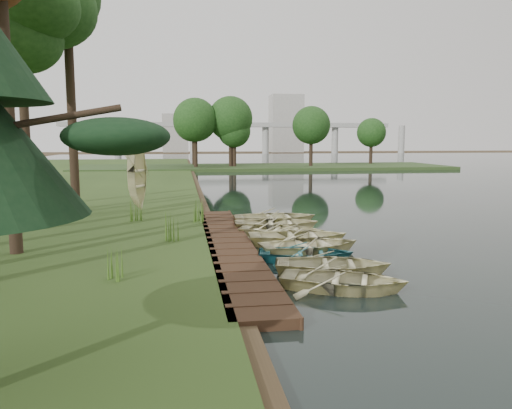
{
  "coord_description": "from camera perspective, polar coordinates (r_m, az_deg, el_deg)",
  "views": [
    {
      "loc": [
        -3.29,
        -17.82,
        4.04
      ],
      "look_at": [
        -0.61,
        0.06,
        1.67
      ],
      "focal_mm": 35.0,
      "sensor_mm": 36.0,
      "label": 1
    }
  ],
  "objects": [
    {
      "name": "ground",
      "position": [
        18.56,
        1.91,
        -5.1
      ],
      "size": [
        300.0,
        300.0,
        0.0
      ],
      "primitive_type": "plane",
      "color": "#3D2F1D"
    },
    {
      "name": "boardwalk",
      "position": [
        18.32,
        -3.04,
        -4.8
      ],
      "size": [
        1.6,
        16.0,
        0.3
      ],
      "primitive_type": "cube",
      "color": "#352114",
      "rests_on": "ground"
    },
    {
      "name": "peninsula",
      "position": [
        68.86,
        0.95,
        4.28
      ],
      "size": [
        50.0,
        14.0,
        0.45
      ],
      "primitive_type": "cube",
      "color": "#2C421D",
      "rests_on": "ground"
    },
    {
      "name": "far_trees",
      "position": [
        68.33,
        -1.84,
        9.46
      ],
      "size": [
        45.6,
        5.6,
        8.8
      ],
      "color": "black",
      "rests_on": "peninsula"
    },
    {
      "name": "bridge",
      "position": [
        138.73,
        -2.07,
        8.71
      ],
      "size": [
        95.9,
        4.0,
        8.6
      ],
      "color": "#A5A5A0",
      "rests_on": "ground"
    },
    {
      "name": "building_a",
      "position": [
        161.37,
        3.45,
        9.21
      ],
      "size": [
        10.0,
        8.0,
        18.0
      ],
      "primitive_type": "cube",
      "color": "#A5A5A0",
      "rests_on": "ground"
    },
    {
      "name": "building_b",
      "position": [
        162.84,
        -9.2,
        8.05
      ],
      "size": [
        8.0,
        8.0,
        12.0
      ],
      "primitive_type": "cube",
      "color": "#A5A5A0",
      "rests_on": "ground"
    },
    {
      "name": "rowboat_0",
      "position": [
        13.57,
        9.98,
        -8.21
      ],
      "size": [
        4.01,
        3.49,
        0.69
      ],
      "primitive_type": "imported",
      "rotation": [
        0.0,
        0.0,
        1.18
      ],
      "color": "beige",
      "rests_on": "water"
    },
    {
      "name": "rowboat_1",
      "position": [
        15.08,
        8.8,
        -6.56
      ],
      "size": [
        3.89,
        3.15,
        0.71
      ],
      "primitive_type": "imported",
      "rotation": [
        0.0,
        0.0,
        1.35
      ],
      "color": "beige",
      "rests_on": "water"
    },
    {
      "name": "rowboat_2",
      "position": [
        16.59,
        5.75,
        -5.33
      ],
      "size": [
        3.49,
        2.78,
        0.65
      ],
      "primitive_type": "imported",
      "rotation": [
        0.0,
        0.0,
        1.38
      ],
      "color": "teal",
      "rests_on": "water"
    },
    {
      "name": "rowboat_3",
      "position": [
        17.66,
        6.25,
        -4.39
      ],
      "size": [
        3.92,
        3.02,
        0.75
      ],
      "primitive_type": "imported",
      "rotation": [
        0.0,
        0.0,
        1.7
      ],
      "color": "beige",
      "rests_on": "water"
    },
    {
      "name": "rowboat_4",
      "position": [
        19.12,
        4.84,
        -3.4
      ],
      "size": [
        3.95,
        2.92,
        0.79
      ],
      "primitive_type": "imported",
      "rotation": [
        0.0,
        0.0,
        1.52
      ],
      "color": "beige",
      "rests_on": "water"
    },
    {
      "name": "rowboat_5",
      "position": [
        20.5,
        2.91,
        -2.74
      ],
      "size": [
        4.13,
        3.57,
        0.72
      ],
      "primitive_type": "imported",
      "rotation": [
        0.0,
        0.0,
        1.2
      ],
      "color": "beige",
      "rests_on": "water"
    },
    {
      "name": "rowboat_6",
      "position": [
        21.99,
        2.36,
        -1.97
      ],
      "size": [
        3.92,
        2.95,
        0.77
      ],
      "primitive_type": "imported",
      "rotation": [
        0.0,
        0.0,
        1.49
      ],
      "color": "beige",
      "rests_on": "water"
    },
    {
      "name": "rowboat_7",
      "position": [
        23.56,
        2.22,
        -1.29
      ],
      "size": [
        3.93,
        2.81,
        0.81
      ],
      "primitive_type": "imported",
      "rotation": [
        0.0,
        0.0,
        1.58
      ],
      "color": "beige",
      "rests_on": "water"
    },
    {
      "name": "stored_rowboat",
      "position": [
        27.07,
        -13.15,
        0.15
      ],
      "size": [
        4.31,
        3.6,
        0.77
      ],
      "primitive_type": "imported",
      "rotation": [
        3.14,
        0.0,
        1.28
      ],
      "color": "beige",
      "rests_on": "bank"
    },
    {
      "name": "tree_4",
      "position": [
        26.39,
        -25.46,
        17.95
      ],
      "size": [
        4.62,
        4.62,
        10.91
      ],
      "color": "black",
      "rests_on": "bank"
    },
    {
      "name": "reeds_0",
      "position": [
        13.9,
        -15.99,
        -6.59
      ],
      "size": [
        0.6,
        0.6,
        0.86
      ],
      "primitive_type": "cone",
      "color": "#3F661E",
      "rests_on": "bank"
    },
    {
      "name": "reeds_1",
      "position": [
        18.74,
        -9.67,
        -2.47
      ],
      "size": [
        0.6,
        0.6,
        1.08
      ],
      "primitive_type": "cone",
      "color": "#3F661E",
      "rests_on": "bank"
    },
    {
      "name": "reeds_2",
      "position": [
        23.58,
        -13.53,
        -0.53
      ],
      "size": [
        0.6,
        0.6,
        1.09
      ],
      "primitive_type": "cone",
      "color": "#3F661E",
      "rests_on": "bank"
    },
    {
      "name": "reeds_3",
      "position": [
        22.81,
        -6.7,
        -0.67
      ],
      "size": [
        0.6,
        0.6,
        1.06
      ],
      "primitive_type": "cone",
      "color": "#3F661E",
      "rests_on": "bank"
    }
  ]
}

